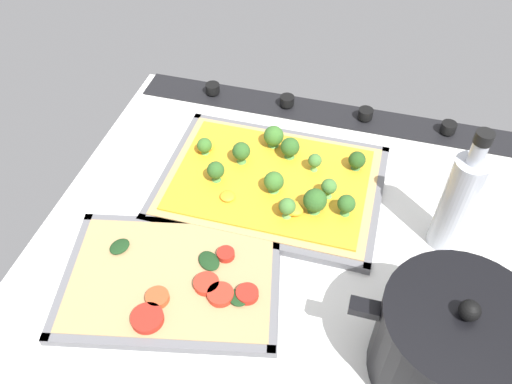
% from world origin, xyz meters
% --- Properties ---
extents(ground_plane, '(0.76, 0.70, 0.03)m').
position_xyz_m(ground_plane, '(0.00, 0.00, -0.01)').
color(ground_plane, silver).
extents(stove_control_panel, '(0.73, 0.07, 0.03)m').
position_xyz_m(stove_control_panel, '(0.00, -0.31, 0.01)').
color(stove_control_panel, black).
rests_on(stove_control_panel, ground_plane).
extents(baking_tray_front, '(0.37, 0.28, 0.01)m').
position_xyz_m(baking_tray_front, '(0.05, -0.10, 0.00)').
color(baking_tray_front, slate).
rests_on(baking_tray_front, ground_plane).
extents(broccoli_pizza, '(0.34, 0.25, 0.06)m').
position_xyz_m(broccoli_pizza, '(0.05, -0.10, 0.02)').
color(broccoli_pizza, tan).
rests_on(broccoli_pizza, baking_tray_front).
extents(baking_tray_back, '(0.35, 0.28, 0.01)m').
position_xyz_m(baking_tray_back, '(0.14, 0.13, 0.00)').
color(baking_tray_back, slate).
rests_on(baking_tray_back, ground_plane).
extents(veggie_pizza_back, '(0.32, 0.25, 0.02)m').
position_xyz_m(veggie_pizza_back, '(0.14, 0.13, 0.01)').
color(veggie_pizza_back, tan).
rests_on(veggie_pizza_back, baking_tray_back).
extents(cooking_pot, '(0.25, 0.18, 0.15)m').
position_xyz_m(cooking_pot, '(-0.23, 0.16, 0.07)').
color(cooking_pot, black).
rests_on(cooking_pot, ground_plane).
extents(oil_bottle, '(0.05, 0.05, 0.22)m').
position_xyz_m(oil_bottle, '(-0.23, -0.05, 0.09)').
color(oil_bottle, '#B7BCC6').
rests_on(oil_bottle, ground_plane).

